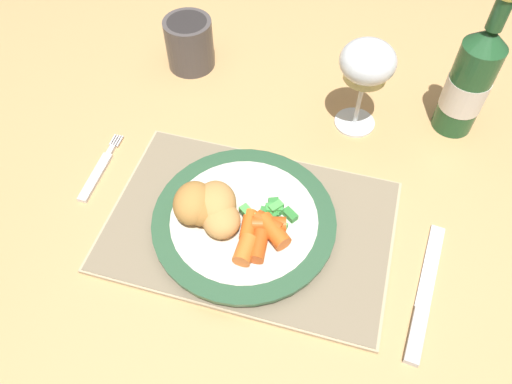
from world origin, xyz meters
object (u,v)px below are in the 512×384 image
object	(u,v)px
wine_glass	(367,66)
bottle	(470,82)
table_knife	(423,302)
drinking_cup	(189,43)
fork	(99,172)
dining_table	(258,170)
dinner_plate	(244,222)

from	to	relation	value
wine_glass	bottle	size ratio (longest dim) A/B	0.65
table_knife	drinking_cup	bearing A→B (deg)	140.87
fork	table_knife	bearing A→B (deg)	-9.44
fork	wine_glass	size ratio (longest dim) A/B	0.86
bottle	drinking_cup	world-z (taller)	bottle
fork	table_knife	distance (m)	0.48
table_knife	wine_glass	world-z (taller)	wine_glass
table_knife	drinking_cup	distance (m)	0.55
fork	drinking_cup	world-z (taller)	drinking_cup
dining_table	wine_glass	size ratio (longest dim) A/B	8.21
table_knife	wine_glass	xyz separation A→B (m)	(-0.13, 0.28, 0.11)
drinking_cup	fork	bearing A→B (deg)	-99.75
wine_glass	drinking_cup	size ratio (longest dim) A/B	1.75
dining_table	dinner_plate	bearing A→B (deg)	-80.50
table_knife	bottle	size ratio (longest dim) A/B	0.85
fork	wine_glass	world-z (taller)	wine_glass
dining_table	table_knife	bearing A→B (deg)	-38.75
drinking_cup	dinner_plate	bearing A→B (deg)	-58.38
dinner_plate	drinking_cup	world-z (taller)	drinking_cup
table_knife	dinner_plate	bearing A→B (deg)	169.59
table_knife	bottle	distance (m)	0.33
table_knife	dining_table	bearing A→B (deg)	141.25
bottle	drinking_cup	bearing A→B (deg)	176.50
wine_glass	fork	bearing A→B (deg)	-149.51
fork	bottle	size ratio (longest dim) A/B	0.55
dinner_plate	fork	xyz separation A→B (m)	(-0.23, 0.03, -0.01)
table_knife	wine_glass	distance (m)	0.33
dinner_plate	fork	bearing A→B (deg)	171.56
dining_table	table_knife	distance (m)	0.36
dining_table	bottle	xyz separation A→B (m)	(0.29, 0.10, 0.17)
table_knife	wine_glass	bearing A→B (deg)	114.62
table_knife	wine_glass	size ratio (longest dim) A/B	1.31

